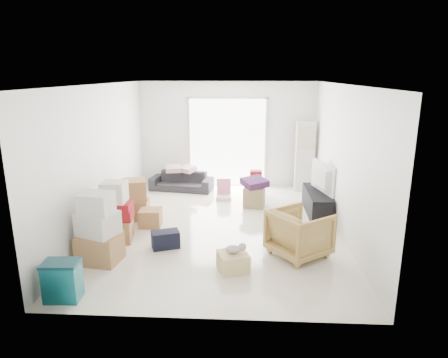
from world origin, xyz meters
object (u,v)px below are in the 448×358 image
object	(u,v)px
ottoman	(254,197)
kids_table	(256,178)
television	(318,188)
wood_crate	(233,262)
sofa	(182,178)
tv_console	(317,202)
armchair	(300,231)
ac_tower	(304,156)
storage_bins	(62,281)

from	to	relation	value
ottoman	kids_table	bearing A→B (deg)	86.35
television	wood_crate	distance (m)	3.16
sofa	wood_crate	xyz separation A→B (m)	(1.45, -4.24, -0.17)
tv_console	armchair	xyz separation A→B (m)	(-0.64, -2.07, 0.18)
armchair	ottoman	size ratio (longest dim) A/B	1.91
ac_tower	television	world-z (taller)	ac_tower
kids_table	tv_console	bearing A→B (deg)	-41.61
television	armchair	bearing A→B (deg)	148.47
ac_tower	storage_bins	world-z (taller)	ac_tower
kids_table	ac_tower	bearing A→B (deg)	26.87
tv_console	television	world-z (taller)	television
sofa	kids_table	distance (m)	1.94
sofa	wood_crate	size ratio (longest dim) A/B	3.73
ac_tower	sofa	bearing A→B (deg)	-177.23
tv_console	television	bearing A→B (deg)	0.00
storage_bins	sofa	bearing A→B (deg)	81.68
wood_crate	ottoman	bearing A→B (deg)	82.97
tv_console	kids_table	distance (m)	1.72
ac_tower	wood_crate	xyz separation A→B (m)	(-1.64, -4.39, -0.73)
tv_console	wood_crate	bearing A→B (deg)	-122.69
ottoman	wood_crate	xyz separation A→B (m)	(-0.37, -3.04, -0.08)
tv_console	television	xyz separation A→B (m)	(0.00, 0.00, 0.31)
tv_console	armchair	distance (m)	2.17
ac_tower	television	size ratio (longest dim) A/B	1.64
television	tv_console	bearing A→B (deg)	-0.00
storage_bins	ac_tower	bearing A→B (deg)	54.06
ac_tower	television	xyz separation A→B (m)	(0.05, -1.75, -0.32)
tv_console	wood_crate	size ratio (longest dim) A/B	3.42
tv_console	kids_table	size ratio (longest dim) A/B	2.24
television	wood_crate	world-z (taller)	television
tv_console	wood_crate	world-z (taller)	tv_console
sofa	tv_console	bearing A→B (deg)	-18.60
ac_tower	wood_crate	world-z (taller)	ac_tower
ac_tower	wood_crate	distance (m)	4.75
tv_console	armchair	world-z (taller)	armchair
storage_bins	wood_crate	xyz separation A→B (m)	(2.21, 0.92, -0.13)
wood_crate	armchair	bearing A→B (deg)	28.42
ac_tower	storage_bins	distance (m)	6.59
sofa	ottoman	xyz separation A→B (m)	(1.82, -1.21, -0.09)
ottoman	television	bearing A→B (deg)	-16.66
television	kids_table	distance (m)	1.71
tv_console	television	size ratio (longest dim) A/B	1.35
armchair	storage_bins	world-z (taller)	armchair
sofa	armchair	xyz separation A→B (m)	(2.51, -3.67, 0.12)
armchair	wood_crate	distance (m)	1.24
sofa	armchair	distance (m)	4.45
ottoman	wood_crate	distance (m)	3.06
kids_table	armchair	bearing A→B (deg)	-78.74
tv_console	kids_table	world-z (taller)	kids_table
sofa	storage_bins	world-z (taller)	sofa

